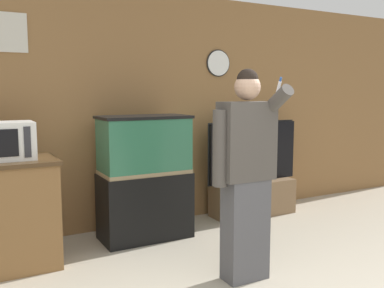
# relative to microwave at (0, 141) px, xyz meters

# --- Properties ---
(wall_back_paneled) EXTENTS (10.00, 0.08, 2.60)m
(wall_back_paneled) POSITION_rel_microwave_xyz_m (1.24, 0.61, 0.20)
(wall_back_paneled) COLOR olive
(wall_back_paneled) RESTS_ON ground_plane
(microwave) EXTENTS (0.53, 0.35, 0.32)m
(microwave) POSITION_rel_microwave_xyz_m (0.00, 0.00, 0.00)
(microwave) COLOR white
(microwave) RESTS_ON counter_island
(aquarium_on_stand) EXTENTS (0.91, 0.47, 1.27)m
(aquarium_on_stand) POSITION_rel_microwave_xyz_m (1.34, 0.14, -0.46)
(aquarium_on_stand) COLOR black
(aquarium_on_stand) RESTS_ON ground_plane
(tv_on_stand) EXTENTS (1.25, 0.40, 1.15)m
(tv_on_stand) POSITION_rel_microwave_xyz_m (2.82, 0.29, -0.76)
(tv_on_stand) COLOR brown
(tv_on_stand) RESTS_ON ground_plane
(person_standing) EXTENTS (0.53, 0.40, 1.68)m
(person_standing) POSITION_rel_microwave_xyz_m (1.67, -1.16, -0.22)
(person_standing) COLOR #515156
(person_standing) RESTS_ON ground_plane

